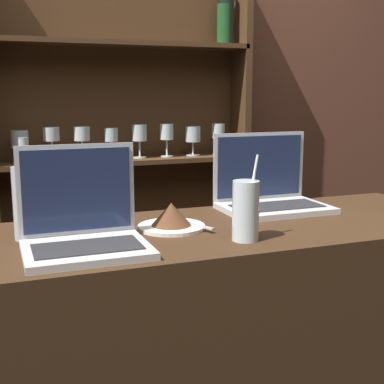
# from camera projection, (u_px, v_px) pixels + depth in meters

# --- Properties ---
(back_wall) EXTENTS (7.00, 0.06, 2.70)m
(back_wall) POSITION_uv_depth(u_px,v_px,m) (119.00, 95.00, 2.35)
(back_wall) COLOR brown
(back_wall) RESTS_ON ground_plane
(back_shelf) EXTENTS (1.10, 0.18, 1.95)m
(back_shelf) POSITION_uv_depth(u_px,v_px,m) (127.00, 173.00, 2.34)
(back_shelf) COLOR #472D19
(back_shelf) RESTS_ON ground_plane
(laptop_near) EXTENTS (0.29, 0.23, 0.25)m
(laptop_near) POSITION_uv_depth(u_px,v_px,m) (83.00, 227.00, 1.28)
(laptop_near) COLOR silver
(laptop_near) RESTS_ON bar_counter
(laptop_far) EXTENTS (0.33, 0.23, 0.24)m
(laptop_far) POSITION_uv_depth(u_px,v_px,m) (269.00, 192.00, 1.73)
(laptop_far) COLOR silver
(laptop_far) RESTS_ON bar_counter
(cake_plate) EXTENTS (0.19, 0.19, 0.07)m
(cake_plate) POSITION_uv_depth(u_px,v_px,m) (171.00, 218.00, 1.48)
(cake_plate) COLOR white
(cake_plate) RESTS_ON bar_counter
(water_glass) EXTENTS (0.07, 0.07, 0.22)m
(water_glass) POSITION_uv_depth(u_px,v_px,m) (246.00, 211.00, 1.35)
(water_glass) COLOR silver
(water_glass) RESTS_ON bar_counter
(wine_bottle_clear) EXTENTS (0.07, 0.07, 0.26)m
(wine_bottle_clear) POSITION_uv_depth(u_px,v_px,m) (27.00, 201.00, 1.36)
(wine_bottle_clear) COLOR #B2C1C6
(wine_bottle_clear) RESTS_ON bar_counter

